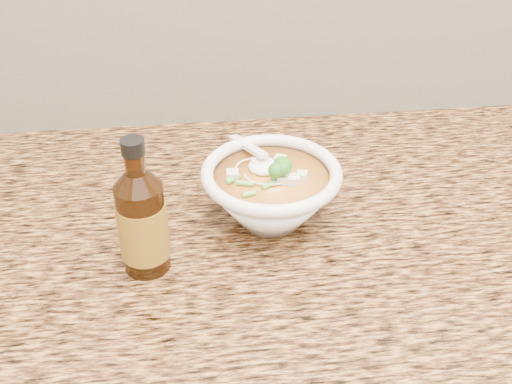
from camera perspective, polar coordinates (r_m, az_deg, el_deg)
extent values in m
cube|color=#A6763D|center=(0.90, 13.99, -3.42)|extent=(4.00, 0.68, 0.04)
cylinder|color=white|center=(0.86, 1.32, -2.27)|extent=(0.08, 0.08, 0.01)
torus|color=white|center=(0.82, 1.39, 1.71)|extent=(0.18, 0.18, 0.02)
torus|color=beige|center=(0.82, 1.66, 1.13)|extent=(0.09, 0.09, 0.00)
torus|color=beige|center=(0.83, 0.26, 1.58)|extent=(0.10, 0.10, 0.00)
torus|color=beige|center=(0.83, 2.43, 1.34)|extent=(0.10, 0.10, 0.00)
torus|color=beige|center=(0.82, 1.85, 0.90)|extent=(0.11, 0.11, 0.00)
torus|color=beige|center=(0.83, 1.03, 1.12)|extent=(0.07, 0.07, 0.00)
torus|color=beige|center=(0.82, 1.93, 0.78)|extent=(0.09, 0.09, 0.00)
cube|color=silver|center=(0.83, 3.10, 1.95)|extent=(0.02, 0.02, 0.02)
cube|color=silver|center=(0.84, -0.69, 2.19)|extent=(0.02, 0.02, 0.01)
cube|color=silver|center=(0.82, -1.14, 1.68)|extent=(0.01, 0.01, 0.01)
cube|color=silver|center=(0.84, 0.93, 2.52)|extent=(0.02, 0.02, 0.01)
cube|color=silver|center=(0.85, 0.23, 2.95)|extent=(0.02, 0.02, 0.01)
cube|color=silver|center=(0.83, 4.56, 2.02)|extent=(0.02, 0.02, 0.02)
cube|color=silver|center=(0.83, 0.67, 2.19)|extent=(0.02, 0.02, 0.02)
cube|color=silver|center=(0.80, -0.21, 0.59)|extent=(0.02, 0.02, 0.01)
ellipsoid|color=#196014|center=(0.81, 1.82, 2.03)|extent=(0.03, 0.03, 0.03)
cylinder|color=#5CC54B|center=(0.80, 3.15, 0.61)|extent=(0.02, 0.01, 0.01)
cylinder|color=#5CC54B|center=(0.80, -0.10, 0.65)|extent=(0.02, 0.02, 0.01)
cylinder|color=#5CC54B|center=(0.78, 2.77, -0.40)|extent=(0.02, 0.02, 0.01)
cylinder|color=#5CC54B|center=(0.81, 3.87, 0.84)|extent=(0.01, 0.02, 0.01)
ellipsoid|color=white|center=(0.84, 0.71, 2.29)|extent=(0.04, 0.04, 0.02)
cube|color=white|center=(0.87, -0.73, 4.09)|extent=(0.05, 0.10, 0.03)
cylinder|color=#3C1D08|center=(0.77, -10.01, -3.14)|extent=(0.07, 0.07, 0.12)
cylinder|color=#3C1D08|center=(0.71, -10.73, 2.55)|extent=(0.03, 0.03, 0.02)
cylinder|color=black|center=(0.70, -10.91, 3.97)|extent=(0.03, 0.03, 0.02)
cylinder|color=red|center=(0.77, -9.99, -3.28)|extent=(0.07, 0.07, 0.07)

